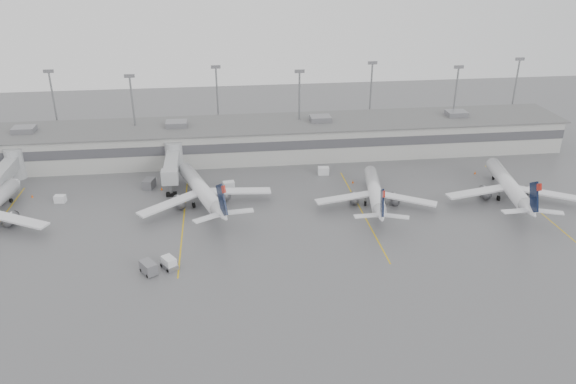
{
  "coord_description": "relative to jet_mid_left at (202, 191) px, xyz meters",
  "views": [
    {
      "loc": [
        -9.32,
        -73.25,
        49.8
      ],
      "look_at": [
        2.73,
        24.0,
        5.0
      ],
      "focal_mm": 35.0,
      "sensor_mm": 36.0,
      "label": 1
    }
  ],
  "objects": [
    {
      "name": "cone_d",
      "position": [
        61.79,
        8.67,
        -2.78
      ],
      "size": [
        0.44,
        0.44,
        0.69
      ],
      "primitive_type": "cone",
      "color": "#FC5C05",
      "rests_on": "ground"
    },
    {
      "name": "jet_bridge_left",
      "position": [
        -41.7,
        14.87,
        0.74
      ],
      "size": [
        4.0,
        17.2,
        7.0
      ],
      "color": "#96989B",
      "rests_on": "ground"
    },
    {
      "name": "gse_uld_a",
      "position": [
        -29.14,
        4.74,
        -2.36
      ],
      "size": [
        2.33,
        1.72,
        1.52
      ],
      "primitive_type": "cube",
      "rotation": [
        0.0,
        0.0,
        -0.14
      ],
      "color": "white",
      "rests_on": "ground"
    },
    {
      "name": "cone_a",
      "position": [
        -35.6,
        7.89,
        -2.8
      ],
      "size": [
        0.4,
        0.4,
        0.64
      ],
      "primitive_type": "cone",
      "color": "#FC5C05",
      "rests_on": "ground"
    },
    {
      "name": "terminal",
      "position": [
        13.79,
        27.13,
        1.05
      ],
      "size": [
        152.0,
        17.0,
        9.45
      ],
      "color": "#B0B1AB",
      "rests_on": "ground"
    },
    {
      "name": "gse_loader",
      "position": [
        -11.71,
        9.91,
        -2.12
      ],
      "size": [
        2.74,
        3.62,
        2.01
      ],
      "primitive_type": "cube",
      "rotation": [
        0.0,
        0.0,
        -0.25
      ],
      "color": "slate",
      "rests_on": "ground"
    },
    {
      "name": "jet_mid_left",
      "position": [
        0.0,
        0.0,
        0.0
      ],
      "size": [
        26.4,
        30.07,
        10.06
      ],
      "rotation": [
        0.0,
        0.0,
        0.31
      ],
      "color": "white",
      "rests_on": "ground"
    },
    {
      "name": "baggage_cart",
      "position": [
        -8.41,
        -24.66,
        -2.07
      ],
      "size": [
        3.21,
        3.62,
        2.02
      ],
      "rotation": [
        0.0,
        0.0,
        0.57
      ],
      "color": "slate",
      "rests_on": "ground"
    },
    {
      "name": "stand_markings",
      "position": [
        13.8,
        -6.85,
        -3.12
      ],
      "size": [
        105.25,
        40.0,
        0.01
      ],
      "color": "gold",
      "rests_on": "ground"
    },
    {
      "name": "jet_bridge_right",
      "position": [
        -6.7,
        14.87,
        0.74
      ],
      "size": [
        4.0,
        17.2,
        7.0
      ],
      "color": "#96989B",
      "rests_on": "ground"
    },
    {
      "name": "gse_uld_c",
      "position": [
        27.14,
        12.7,
        -2.25
      ],
      "size": [
        2.62,
        1.89,
        1.75
      ],
      "primitive_type": "cube",
      "rotation": [
        0.0,
        0.0,
        -0.1
      ],
      "color": "white",
      "rests_on": "ground"
    },
    {
      "name": "gse_uld_b",
      "position": [
        5.39,
        7.17,
        -2.28
      ],
      "size": [
        2.63,
        1.97,
        1.7
      ],
      "primitive_type": "cube",
      "rotation": [
        0.0,
        0.0,
        0.17
      ],
      "color": "white",
      "rests_on": "ground"
    },
    {
      "name": "jet_mid_right",
      "position": [
        34.56,
        -4.31,
        -0.37
      ],
      "size": [
        24.11,
        27.23,
        8.86
      ],
      "rotation": [
        0.0,
        0.0,
        -0.17
      ],
      "color": "white",
      "rests_on": "ground"
    },
    {
      "name": "light_masts",
      "position": [
        13.8,
        32.9,
        8.9
      ],
      "size": [
        142.4,
        8.0,
        20.6
      ],
      "color": "gray",
      "rests_on": "ground"
    },
    {
      "name": "cone_c",
      "position": [
        32.72,
        6.97,
        -2.78
      ],
      "size": [
        0.44,
        0.44,
        0.7
      ],
      "primitive_type": "cone",
      "color": "#FC5C05",
      "rests_on": "ground"
    },
    {
      "name": "cone_b",
      "position": [
        -9.0,
        8.47,
        -2.79
      ],
      "size": [
        0.42,
        0.42,
        0.67
      ],
      "primitive_type": "cone",
      "color": "#FC5C05",
      "rests_on": "ground"
    },
    {
      "name": "baggage_tug",
      "position": [
        -5.21,
        -23.46,
        -2.36
      ],
      "size": [
        3.19,
        3.55,
        1.95
      ],
      "rotation": [
        0.0,
        0.0,
        0.57
      ],
      "color": "white",
      "rests_on": "ground"
    },
    {
      "name": "jet_far_right",
      "position": [
        62.67,
        -5.34,
        -0.08
      ],
      "size": [
        26.66,
        30.12,
        9.8
      ],
      "rotation": [
        0.0,
        0.0,
        -0.17
      ],
      "color": "white",
      "rests_on": "ground"
    },
    {
      "name": "ground",
      "position": [
        13.8,
        -30.85,
        -3.13
      ],
      "size": [
        260.0,
        260.0,
        0.0
      ],
      "primitive_type": "plane",
      "color": "#555557",
      "rests_on": "ground"
    }
  ]
}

